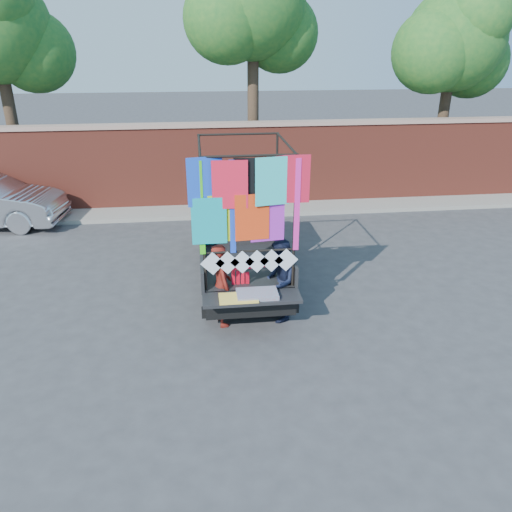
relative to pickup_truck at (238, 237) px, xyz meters
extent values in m
plane|color=#38383A|center=(0.04, -2.12, -0.81)|extent=(90.00, 90.00, 0.00)
cube|color=brown|center=(0.04, 4.88, 0.44)|extent=(30.00, 0.35, 2.50)
cube|color=tan|center=(0.04, 4.88, 1.74)|extent=(30.00, 0.45, 0.12)
cube|color=gray|center=(0.04, 4.18, -0.75)|extent=(30.00, 1.20, 0.12)
cylinder|color=#38281C|center=(-6.46, 6.08, 1.64)|extent=(0.36, 0.36, 4.90)
sphere|color=#1B5E22|center=(-5.56, 6.48, 3.74)|extent=(2.40, 2.40, 2.40)
cylinder|color=#38281C|center=(1.04, 6.08, 1.92)|extent=(0.36, 0.36, 5.46)
sphere|color=#1B5E22|center=(1.04, 6.08, 5.04)|extent=(3.20, 3.20, 3.20)
sphere|color=#1B5E22|center=(1.94, 6.48, 4.26)|extent=(2.40, 2.40, 2.40)
sphere|color=#1B5E22|center=(0.24, 5.78, 4.65)|extent=(2.60, 2.60, 2.60)
cylinder|color=#38281C|center=(7.54, 6.08, 1.46)|extent=(0.36, 0.36, 4.55)
sphere|color=#1B5E22|center=(7.54, 6.08, 4.06)|extent=(3.20, 3.20, 3.20)
sphere|color=#1B5E22|center=(8.44, 6.48, 3.41)|extent=(2.40, 2.40, 2.40)
sphere|color=#1B5E22|center=(6.74, 5.78, 3.74)|extent=(2.60, 2.60, 2.60)
sphere|color=#1B5E22|center=(7.84, 5.48, 4.71)|extent=(2.20, 2.20, 2.20)
cylinder|color=black|center=(-0.74, 0.57, -0.49)|extent=(0.21, 0.63, 0.63)
cylinder|color=black|center=(-0.74, -2.01, -0.49)|extent=(0.21, 0.63, 0.63)
cylinder|color=black|center=(0.75, 0.57, -0.49)|extent=(0.21, 0.63, 0.63)
cylinder|color=black|center=(0.75, -2.01, -0.49)|extent=(0.21, 0.63, 0.63)
cube|color=black|center=(0.00, -0.76, -0.33)|extent=(1.62, 4.01, 0.29)
cube|color=black|center=(0.00, -1.48, -0.06)|extent=(1.72, 2.20, 0.10)
cube|color=black|center=(-0.84, -1.48, 0.15)|extent=(0.06, 2.20, 0.43)
cube|color=black|center=(0.84, -1.48, 0.15)|extent=(0.06, 2.20, 0.43)
cube|color=black|center=(0.00, -0.40, 0.15)|extent=(1.72, 0.06, 0.43)
cube|color=black|center=(0.00, 0.53, 0.19)|extent=(1.72, 1.53, 1.19)
cube|color=#8C9EAD|center=(0.00, 0.10, 0.58)|extent=(1.53, 0.06, 0.53)
cube|color=#8C9EAD|center=(0.00, 1.24, 0.38)|extent=(1.53, 0.10, 0.67)
cube|color=black|center=(0.00, 1.58, -0.05)|extent=(1.67, 0.86, 0.53)
cube|color=black|center=(0.00, -2.82, -0.05)|extent=(1.72, 0.53, 0.06)
cube|color=black|center=(0.00, -2.60, -0.41)|extent=(1.77, 0.14, 0.17)
cylinder|color=black|center=(-0.78, -2.48, 1.18)|extent=(0.05, 0.05, 2.39)
cylinder|color=black|center=(-0.78, -0.48, 1.18)|extent=(0.05, 0.05, 2.39)
cylinder|color=black|center=(0.78, -2.48, 1.18)|extent=(0.05, 0.05, 2.39)
cylinder|color=black|center=(0.78, -0.48, 1.18)|extent=(0.05, 0.05, 2.39)
cylinder|color=black|center=(0.00, -2.48, 2.37)|extent=(1.62, 0.04, 0.04)
cylinder|color=black|center=(0.00, -0.48, 2.37)|extent=(1.62, 0.04, 0.04)
cylinder|color=black|center=(-0.78, -1.48, 2.37)|extent=(0.04, 2.05, 0.04)
cylinder|color=black|center=(0.78, -1.48, 2.37)|extent=(0.04, 2.05, 0.04)
cylinder|color=black|center=(0.00, -2.48, 0.70)|extent=(1.62, 0.04, 0.04)
cube|color=blue|center=(-0.72, -2.50, 1.94)|extent=(0.59, 0.01, 0.81)
cube|color=#F31B37|center=(-0.36, -2.54, 1.94)|extent=(0.59, 0.01, 0.81)
cube|color=black|center=(0.00, -2.50, 1.94)|extent=(0.59, 0.01, 0.81)
cube|color=#2EDBDB|center=(0.36, -2.54, 1.94)|extent=(0.59, 0.01, 0.81)
cube|color=red|center=(0.72, -2.50, 1.94)|extent=(0.59, 0.01, 0.81)
cube|color=#0CABB5|center=(-0.72, -2.54, 1.32)|extent=(0.59, 0.01, 0.81)
cube|color=#C5D916|center=(-0.36, -2.50, 1.32)|extent=(0.59, 0.01, 0.81)
cube|color=#FF4115|center=(0.00, -2.54, 1.32)|extent=(0.59, 0.01, 0.81)
cube|color=#BB2AD3|center=(0.36, -2.50, 1.32)|extent=(0.59, 0.01, 0.81)
cube|color=#3ACD19|center=(-0.81, -2.52, 1.51)|extent=(0.10, 0.01, 1.62)
cube|color=#F028A0|center=(0.81, -2.52, 1.51)|extent=(0.10, 0.01, 1.62)
cube|color=blue|center=(-0.29, -2.52, 1.51)|extent=(0.10, 0.01, 1.62)
cube|color=silver|center=(-0.65, -2.51, 0.51)|extent=(0.43, 0.01, 0.43)
cube|color=silver|center=(-0.39, -2.51, 0.51)|extent=(0.43, 0.01, 0.43)
cube|color=silver|center=(-0.13, -2.51, 0.51)|extent=(0.43, 0.01, 0.43)
cube|color=silver|center=(0.13, -2.51, 0.51)|extent=(0.43, 0.01, 0.43)
cube|color=silver|center=(0.39, -2.51, 0.51)|extent=(0.43, 0.01, 0.43)
cube|color=silver|center=(0.65, -2.51, 0.51)|extent=(0.43, 0.01, 0.43)
cube|color=red|center=(0.10, -2.82, 0.02)|extent=(0.72, 0.43, 0.08)
cube|color=#FFD950|center=(-0.24, -2.89, 0.00)|extent=(0.67, 0.38, 0.04)
imported|color=maroon|center=(-0.51, -2.32, -0.02)|extent=(0.51, 0.65, 1.59)
imported|color=#141A33|center=(0.58, -2.28, -0.01)|extent=(0.76, 0.89, 1.60)
cube|color=red|center=(0.04, -2.30, 0.31)|extent=(1.01, 0.19, 0.04)
cube|color=red|center=(-0.28, -2.32, -0.01)|extent=(0.06, 0.02, 0.59)
cube|color=red|center=(-0.20, -2.32, -0.03)|extent=(0.06, 0.02, 0.59)
cube|color=red|center=(-0.11, -2.32, -0.05)|extent=(0.06, 0.02, 0.59)
cube|color=red|center=(-0.03, -2.32, -0.07)|extent=(0.06, 0.02, 0.59)
camera|label=1|loc=(-0.83, -10.46, 4.11)|focal=35.00mm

